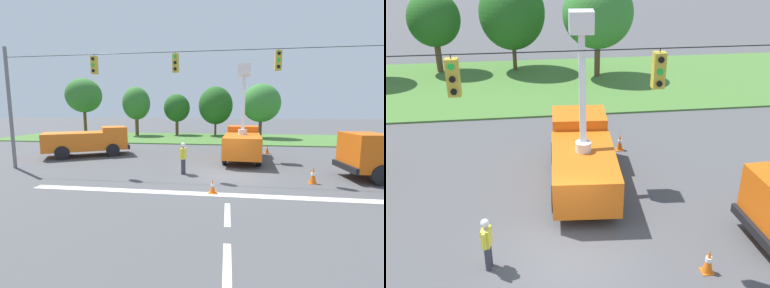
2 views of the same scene
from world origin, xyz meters
TOP-DOWN VIEW (x-y plane):
  - ground_plane at (0.00, 0.00)m, footprint 200.00×200.00m
  - grass_verge at (0.00, 18.00)m, footprint 56.00×12.00m
  - lane_markings at (0.00, -4.86)m, footprint 17.60×15.25m
  - signal_gantry at (0.02, -0.00)m, footprint 26.20×0.33m
  - tree_far_west at (-19.17, 18.61)m, footprint 4.70×4.63m
  - tree_west at (-12.40, 20.04)m, footprint 3.72×3.75m
  - tree_centre at (-7.10, 21.55)m, footprint 3.63×3.35m
  - tree_east at (-1.71, 21.37)m, footprint 4.60×4.54m
  - tree_far_east at (4.00, 19.08)m, footprint 4.77×4.17m
  - utility_truck_bucket_lift at (1.02, 4.64)m, footprint 2.79×6.55m
  - utility_truck_support_near at (-10.76, 4.68)m, footprint 6.55×5.21m
  - road_worker at (-2.45, -0.08)m, footprint 0.30×0.64m
  - traffic_cone_foreground_left at (3.19, 7.49)m, footprint 0.36×0.36m
  - traffic_cone_foreground_right at (4.09, -1.09)m, footprint 0.36×0.36m
  - traffic_cone_mid_left at (-0.64, -3.20)m, footprint 0.36×0.36m

SIDE VIEW (x-z plane):
  - ground_plane at x=0.00m, z-range 0.00..0.00m
  - lane_markings at x=0.00m, z-range 0.00..0.01m
  - grass_verge at x=0.00m, z-range 0.00..0.10m
  - traffic_cone_mid_left at x=-0.64m, z-range -0.01..0.60m
  - traffic_cone_foreground_left at x=3.19m, z-range 0.00..0.76m
  - traffic_cone_foreground_right at x=4.09m, z-range 0.00..0.83m
  - road_worker at x=-2.45m, z-range 0.11..1.88m
  - utility_truck_support_near at x=-10.76m, z-range 0.09..2.31m
  - utility_truck_bucket_lift at x=1.02m, z-range -2.00..4.77m
  - tree_centre at x=-7.10m, z-range 0.94..6.70m
  - tree_east at x=-1.71m, z-range 0.80..7.50m
  - tree_far_east at x=4.00m, z-range 1.02..7.77m
  - tree_west at x=-12.40m, z-range 1.09..7.76m
  - signal_gantry at x=0.02m, z-range 0.98..8.18m
  - tree_far_west at x=-19.17m, z-range 1.59..9.34m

